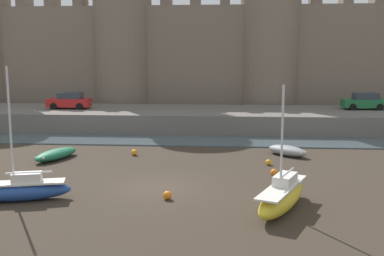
% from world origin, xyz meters
% --- Properties ---
extents(ground_plane, '(160.00, 160.00, 0.00)m').
position_xyz_m(ground_plane, '(0.00, 0.00, 0.00)').
color(ground_plane, '#382D23').
extents(water_channel, '(80.00, 4.50, 0.10)m').
position_xyz_m(water_channel, '(0.00, 13.26, 0.05)').
color(water_channel, '#47565B').
rests_on(water_channel, ground).
extents(quay_road, '(62.51, 10.00, 1.79)m').
position_xyz_m(quay_road, '(0.00, 20.51, 0.90)').
color(quay_road, '#666059').
rests_on(quay_road, ground).
extents(castle, '(57.99, 7.49, 22.14)m').
position_xyz_m(castle, '(-0.00, 29.53, 8.55)').
color(castle, '#7A6B5B').
rests_on(castle, ground).
extents(sailboat_near_channel_left, '(4.88, 2.30, 6.38)m').
position_xyz_m(sailboat_near_channel_left, '(-6.22, -2.64, 0.56)').
color(sailboat_near_channel_left, '#234793').
rests_on(sailboat_near_channel_left, ground).
extents(rowboat_foreground_left, '(2.50, 4.00, 0.69)m').
position_xyz_m(rowboat_foreground_left, '(-7.80, 6.08, 0.36)').
color(rowboat_foreground_left, '#1E6B47').
rests_on(rowboat_foreground_left, ground).
extents(sailboat_midflat_right, '(3.21, 5.28, 5.61)m').
position_xyz_m(sailboat_midflat_right, '(6.05, -3.09, 0.65)').
color(sailboat_midflat_right, yellow).
rests_on(sailboat_midflat_right, ground).
extents(rowboat_foreground_right, '(3.06, 2.98, 0.71)m').
position_xyz_m(rowboat_foreground_right, '(7.83, 8.39, 0.37)').
color(rowboat_foreground_right, gray).
rests_on(rowboat_foreground_right, ground).
extents(mooring_buoy_mid_mud, '(0.42, 0.42, 0.42)m').
position_xyz_m(mooring_buoy_mid_mud, '(6.32, 2.78, 0.21)').
color(mooring_buoy_mid_mud, orange).
rests_on(mooring_buoy_mid_mud, ground).
extents(mooring_buoy_off_centre, '(0.37, 0.37, 0.37)m').
position_xyz_m(mooring_buoy_off_centre, '(6.25, 5.45, 0.19)').
color(mooring_buoy_off_centre, orange).
rests_on(mooring_buoy_off_centre, ground).
extents(mooring_buoy_near_channel, '(0.42, 0.42, 0.42)m').
position_xyz_m(mooring_buoy_near_channel, '(0.75, -1.97, 0.21)').
color(mooring_buoy_near_channel, orange).
rests_on(mooring_buoy_near_channel, ground).
extents(mooring_buoy_near_shore, '(0.43, 0.43, 0.43)m').
position_xyz_m(mooring_buoy_near_shore, '(-2.83, 7.68, 0.22)').
color(mooring_buoy_near_shore, orange).
rests_on(mooring_buoy_near_shore, ground).
extents(car_quay_east, '(4.15, 1.97, 1.62)m').
position_xyz_m(car_quay_east, '(16.90, 21.80, 2.57)').
color(car_quay_east, '#1E6638').
rests_on(car_quay_east, quay_road).
extents(car_quay_west, '(4.15, 1.97, 1.62)m').
position_xyz_m(car_quay_west, '(-11.80, 20.32, 2.57)').
color(car_quay_west, red).
rests_on(car_quay_west, quay_road).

